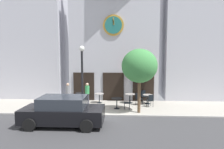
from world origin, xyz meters
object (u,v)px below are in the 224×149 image
cafe_table_center_right (148,97)px  parked_car_black (63,111)px  street_tree (139,66)px  cafe_table_leftmost (80,96)px  cafe_chair_near_tree (150,100)px  cafe_chair_corner (138,98)px  street_lamp (82,78)px  pedestrian_green (87,94)px  cafe_table_center (117,101)px  pedestrian_grey (68,94)px  cafe_chair_outer (128,102)px  cafe_table_center_left (130,96)px  cafe_chair_under_awning (144,95)px  cafe_table_near_curb (99,96)px  cafe_chair_left_end (69,96)px

cafe_table_center_right → parked_car_black: 7.08m
street_tree → cafe_table_leftmost: size_ratio=5.38×
cafe_chair_near_tree → cafe_chair_corner: same height
street_lamp → pedestrian_green: bearing=88.0°
street_tree → cafe_chair_near_tree: (0.94, 1.48, -2.51)m
cafe_table_center → pedestrian_grey: 3.78m
cafe_chair_outer → cafe_chair_corner: bearing=58.0°
cafe_table_center_left → pedestrian_grey: size_ratio=0.47×
cafe_table_center_left → parked_car_black: 6.36m
cafe_chair_near_tree → cafe_chair_under_awning: (-0.32, 1.61, 0.00)m
cafe_table_near_curb → pedestrian_green: pedestrian_green is taller
cafe_table_near_curb → cafe_chair_corner: cafe_chair_corner is taller
cafe_chair_corner → parked_car_black: parked_car_black is taller
street_lamp → cafe_chair_left_end: 3.19m
street_tree → cafe_chair_under_awning: bearing=78.6°
cafe_table_center_right → cafe_chair_corner: (-0.76, -0.32, -0.00)m
cafe_table_center_left → parked_car_black: size_ratio=0.18×
cafe_table_center → cafe_chair_near_tree: 2.49m
cafe_table_center → cafe_table_center_left: bearing=60.0°
cafe_table_center_right → cafe_table_near_curb: bearing=177.6°
cafe_table_near_curb → cafe_table_center: cafe_table_center is taller
cafe_chair_left_end → cafe_chair_outer: size_ratio=1.00×
street_lamp → pedestrian_green: (0.05, 1.52, -1.34)m
parked_car_black → cafe_table_leftmost: bearing=92.4°
cafe_chair_near_tree → pedestrian_green: 4.68m
cafe_table_leftmost → cafe_chair_near_tree: size_ratio=0.86×
cafe_table_leftmost → cafe_chair_left_end: cafe_chair_left_end is taller
street_tree → cafe_table_center_left: (-0.48, 2.56, -2.50)m
cafe_table_center_left → cafe_chair_near_tree: (1.43, -1.08, -0.01)m
cafe_chair_left_end → cafe_table_leftmost: bearing=0.5°
parked_car_black → cafe_chair_left_end: bearing=101.9°
cafe_table_leftmost → cafe_chair_corner: 4.57m
cafe_chair_under_awning → parked_car_black: (-4.84, -5.68, 0.23)m
cafe_table_near_curb → cafe_chair_corner: 3.03m
cafe_chair_corner → cafe_chair_under_awning: same height
cafe_chair_corner → cafe_chair_under_awning: (0.52, 1.08, 0.00)m
street_lamp → cafe_table_center_right: 5.33m
cafe_table_center_right → cafe_chair_under_awning: size_ratio=0.86×
cafe_table_near_curb → street_tree: bearing=-40.8°
cafe_table_center_left → pedestrian_grey: (-4.66, -0.89, 0.33)m
cafe_chair_corner → cafe_table_leftmost: bearing=173.5°
cafe_table_center_left → cafe_chair_near_tree: 1.79m
cafe_table_near_curb → cafe_chair_under_awning: bearing=9.7°
cafe_table_leftmost → cafe_table_near_curb: bearing=-1.2°
cafe_chair_outer → cafe_chair_under_awning: (1.31, 2.34, 0.00)m
cafe_chair_near_tree → cafe_chair_outer: 1.78m
cafe_chair_left_end → cafe_chair_under_awning: bearing=5.5°
street_lamp → cafe_chair_under_awning: street_lamp is taller
cafe_table_center_left → cafe_chair_outer: size_ratio=0.87×
cafe_table_center → parked_car_black: 4.42m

